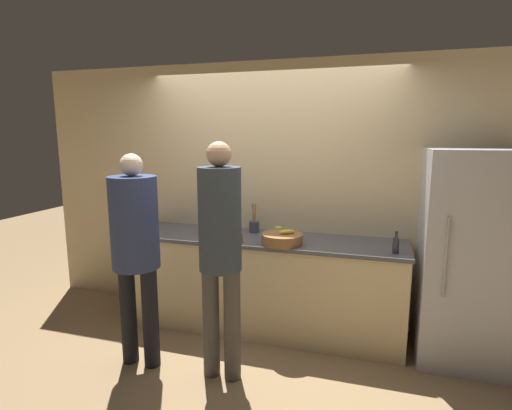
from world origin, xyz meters
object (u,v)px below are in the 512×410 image
(person_center, at_px, (220,244))
(cup_red, at_px, (238,238))
(person_left, at_px, (135,240))
(bottle_dark, at_px, (396,245))
(fruit_bowl, at_px, (282,239))
(cup_yellow, at_px, (278,232))
(refrigerator, at_px, (467,257))
(utensil_crock, at_px, (254,226))
(bottle_clear, at_px, (203,224))

(person_center, xyz_separation_m, cup_red, (-0.08, 0.64, -0.12))
(person_left, height_order, bottle_dark, person_left)
(fruit_bowl, height_order, bottle_dark, bottle_dark)
(person_left, height_order, fruit_bowl, person_left)
(person_left, distance_m, bottle_dark, 2.12)
(person_left, bearing_deg, cup_yellow, 46.34)
(person_center, height_order, bottle_dark, person_center)
(fruit_bowl, bearing_deg, person_left, -145.12)
(person_left, xyz_separation_m, bottle_dark, (1.99, 0.71, -0.07))
(refrigerator, relative_size, utensil_crock, 6.08)
(refrigerator, relative_size, bottle_dark, 9.52)
(utensil_crock, xyz_separation_m, bottle_clear, (-0.46, -0.22, 0.03))
(cup_red, bearing_deg, fruit_bowl, 7.29)
(bottle_dark, bearing_deg, utensil_crock, 165.02)
(person_left, distance_m, cup_red, 0.93)
(cup_red, bearing_deg, bottle_dark, 1.72)
(utensil_crock, distance_m, cup_yellow, 0.28)
(utensil_crock, bearing_deg, fruit_bowl, -43.34)
(person_center, xyz_separation_m, fruit_bowl, (0.31, 0.69, -0.11))
(cup_yellow, height_order, cup_red, cup_yellow)
(utensil_crock, bearing_deg, bottle_dark, -14.98)
(utensil_crock, bearing_deg, person_left, -121.94)
(bottle_clear, bearing_deg, refrigerator, 0.64)
(refrigerator, height_order, fruit_bowl, refrigerator)
(bottle_clear, xyz_separation_m, cup_yellow, (0.73, 0.13, -0.05))
(person_center, xyz_separation_m, bottle_clear, (-0.51, 0.82, -0.06))
(refrigerator, relative_size, bottle_clear, 7.16)
(person_center, relative_size, fruit_bowl, 5.01)
(refrigerator, bearing_deg, person_center, -155.35)
(person_left, bearing_deg, person_center, 1.91)
(refrigerator, xyz_separation_m, person_left, (-2.56, -0.87, 0.17))
(person_center, bearing_deg, cup_yellow, 77.20)
(fruit_bowl, bearing_deg, person_center, -114.38)
(bottle_dark, height_order, bottle_clear, bottle_clear)
(person_center, bearing_deg, bottle_dark, 28.18)
(bottle_clear, xyz_separation_m, cup_red, (0.43, -0.18, -0.06))
(utensil_crock, xyz_separation_m, cup_yellow, (0.27, -0.09, -0.02))
(utensil_crock, distance_m, cup_red, 0.40)
(refrigerator, height_order, cup_yellow, refrigerator)
(refrigerator, relative_size, cup_yellow, 20.09)
(person_left, bearing_deg, fruit_bowl, 34.88)
(person_center, relative_size, bottle_clear, 7.41)
(utensil_crock, height_order, cup_yellow, utensil_crock)
(bottle_dark, distance_m, bottle_clear, 1.79)
(cup_yellow, bearing_deg, refrigerator, -3.72)
(person_left, relative_size, person_center, 0.95)
(person_center, height_order, utensil_crock, person_center)
(fruit_bowl, height_order, bottle_clear, bottle_clear)
(fruit_bowl, distance_m, cup_yellow, 0.28)
(fruit_bowl, relative_size, bottle_clear, 1.48)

